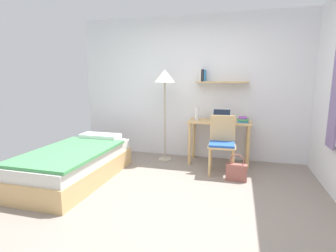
{
  "coord_description": "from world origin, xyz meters",
  "views": [
    {
      "loc": [
        0.82,
        -2.79,
        1.48
      ],
      "look_at": [
        -0.09,
        0.51,
        0.85
      ],
      "focal_mm": 27.75,
      "sensor_mm": 36.0,
      "label": 1
    }
  ],
  "objects_px": {
    "bed": "(76,164)",
    "book_stack": "(243,120)",
    "laptop": "(221,118)",
    "standing_lamp": "(165,82)",
    "desk_chair": "(222,142)",
    "desk": "(219,129)",
    "water_bottle": "(197,113)",
    "handbag": "(236,172)"
  },
  "relations": [
    {
      "from": "standing_lamp",
      "to": "water_bottle",
      "type": "bearing_deg",
      "value": 2.0
    },
    {
      "from": "book_stack",
      "to": "laptop",
      "type": "bearing_deg",
      "value": 171.55
    },
    {
      "from": "laptop",
      "to": "handbag",
      "type": "distance_m",
      "value": 1.06
    },
    {
      "from": "desk_chair",
      "to": "handbag",
      "type": "bearing_deg",
      "value": -48.09
    },
    {
      "from": "standing_lamp",
      "to": "laptop",
      "type": "xyz_separation_m",
      "value": [
        0.99,
        0.09,
        -0.61
      ]
    },
    {
      "from": "bed",
      "to": "book_stack",
      "type": "bearing_deg",
      "value": 28.9
    },
    {
      "from": "water_bottle",
      "to": "book_stack",
      "type": "distance_m",
      "value": 0.78
    },
    {
      "from": "bed",
      "to": "water_bottle",
      "type": "distance_m",
      "value": 2.13
    },
    {
      "from": "desk_chair",
      "to": "laptop",
      "type": "relative_size",
      "value": 2.81
    },
    {
      "from": "desk_chair",
      "to": "laptop",
      "type": "xyz_separation_m",
      "value": [
        -0.05,
        0.5,
        0.31
      ]
    },
    {
      "from": "desk_chair",
      "to": "standing_lamp",
      "type": "relative_size",
      "value": 0.56
    },
    {
      "from": "standing_lamp",
      "to": "handbag",
      "type": "xyz_separation_m",
      "value": [
        1.28,
        -0.67,
        -1.29
      ]
    },
    {
      "from": "standing_lamp",
      "to": "water_bottle",
      "type": "height_order",
      "value": "standing_lamp"
    },
    {
      "from": "desk",
      "to": "water_bottle",
      "type": "bearing_deg",
      "value": -172.41
    },
    {
      "from": "water_bottle",
      "to": "book_stack",
      "type": "xyz_separation_m",
      "value": [
        0.77,
        0.02,
        -0.08
      ]
    },
    {
      "from": "desk",
      "to": "handbag",
      "type": "distance_m",
      "value": 0.94
    },
    {
      "from": "laptop",
      "to": "standing_lamp",
      "type": "bearing_deg",
      "value": -174.59
    },
    {
      "from": "bed",
      "to": "book_stack",
      "type": "distance_m",
      "value": 2.75
    },
    {
      "from": "book_stack",
      "to": "handbag",
      "type": "bearing_deg",
      "value": -95.25
    },
    {
      "from": "bed",
      "to": "handbag",
      "type": "bearing_deg",
      "value": 14.39
    },
    {
      "from": "water_bottle",
      "to": "book_stack",
      "type": "relative_size",
      "value": 0.97
    },
    {
      "from": "desk",
      "to": "bed",
      "type": "bearing_deg",
      "value": -145.97
    },
    {
      "from": "standing_lamp",
      "to": "desk_chair",
      "type": "bearing_deg",
      "value": -21.24
    },
    {
      "from": "laptop",
      "to": "book_stack",
      "type": "height_order",
      "value": "laptop"
    },
    {
      "from": "handbag",
      "to": "desk_chair",
      "type": "bearing_deg",
      "value": 131.91
    },
    {
      "from": "bed",
      "to": "book_stack",
      "type": "height_order",
      "value": "book_stack"
    },
    {
      "from": "bed",
      "to": "standing_lamp",
      "type": "height_order",
      "value": "standing_lamp"
    },
    {
      "from": "book_stack",
      "to": "handbag",
      "type": "distance_m",
      "value": 0.98
    },
    {
      "from": "desk_chair",
      "to": "book_stack",
      "type": "height_order",
      "value": "desk_chair"
    },
    {
      "from": "desk",
      "to": "laptop",
      "type": "xyz_separation_m",
      "value": [
        0.02,
        0.02,
        0.2
      ]
    },
    {
      "from": "desk_chair",
      "to": "standing_lamp",
      "type": "height_order",
      "value": "standing_lamp"
    },
    {
      "from": "standing_lamp",
      "to": "book_stack",
      "type": "relative_size",
      "value": 6.72
    },
    {
      "from": "bed",
      "to": "handbag",
      "type": "relative_size",
      "value": 4.72
    },
    {
      "from": "desk",
      "to": "laptop",
      "type": "bearing_deg",
      "value": 41.47
    },
    {
      "from": "water_bottle",
      "to": "standing_lamp",
      "type": "bearing_deg",
      "value": -178.0
    },
    {
      "from": "bed",
      "to": "water_bottle",
      "type": "bearing_deg",
      "value": 38.98
    },
    {
      "from": "desk",
      "to": "book_stack",
      "type": "xyz_separation_m",
      "value": [
        0.38,
        -0.03,
        0.19
      ]
    },
    {
      "from": "bed",
      "to": "standing_lamp",
      "type": "relative_size",
      "value": 1.16
    },
    {
      "from": "bed",
      "to": "desk",
      "type": "height_order",
      "value": "desk"
    },
    {
      "from": "desk",
      "to": "desk_chair",
      "type": "relative_size",
      "value": 1.17
    },
    {
      "from": "standing_lamp",
      "to": "desk",
      "type": "bearing_deg",
      "value": 4.27
    },
    {
      "from": "desk_chair",
      "to": "laptop",
      "type": "bearing_deg",
      "value": 96.26
    }
  ]
}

